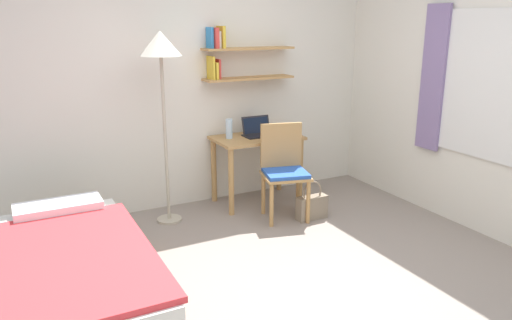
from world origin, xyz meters
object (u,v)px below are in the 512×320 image
(bed, at_px, (76,280))
(desk_chair, at_px, (284,167))
(water_bottle, at_px, (229,129))
(handbag, at_px, (312,206))
(desk, at_px, (257,150))
(standing_lamp, at_px, (161,56))
(laptop, at_px, (258,131))
(book_stack, at_px, (283,131))

(bed, relative_size, desk_chair, 2.06)
(water_bottle, bearing_deg, handbag, -53.75)
(desk, xyz_separation_m, water_bottle, (-0.29, 0.06, 0.25))
(desk_chair, bearing_deg, bed, -158.26)
(standing_lamp, bearing_deg, desk, 4.62)
(laptop, bearing_deg, book_stack, -13.37)
(bed, xyz_separation_m, standing_lamp, (1.03, 1.24, 1.35))
(desk_chair, distance_m, laptop, 0.60)
(water_bottle, xyz_separation_m, book_stack, (0.59, -0.08, -0.07))
(laptop, distance_m, handbag, 1.00)
(bed, height_order, desk, desk)
(desk_chair, bearing_deg, desk, 95.03)
(desk, distance_m, water_bottle, 0.39)
(desk_chair, relative_size, laptop, 2.86)
(bed, distance_m, standing_lamp, 2.10)
(desk, xyz_separation_m, laptop, (0.03, 0.04, 0.20))
(bed, xyz_separation_m, desk, (2.04, 1.32, 0.33))
(handbag, bearing_deg, bed, -164.50)
(bed, distance_m, laptop, 2.54)
(standing_lamp, xyz_separation_m, handbag, (1.27, -0.60, -1.46))
(book_stack, height_order, handbag, book_stack)
(bed, relative_size, handbag, 4.86)
(water_bottle, bearing_deg, book_stack, -7.80)
(bed, height_order, desk_chair, desk_chair)
(desk, bearing_deg, water_bottle, 168.54)
(desk_chair, height_order, book_stack, desk_chair)
(bed, bearing_deg, desk, 32.93)
(bed, bearing_deg, water_bottle, 38.30)
(laptop, bearing_deg, water_bottle, 176.96)
(bed, height_order, standing_lamp, standing_lamp)
(desk_chair, distance_m, handbag, 0.47)
(laptop, xyz_separation_m, book_stack, (0.27, -0.06, -0.02))
(bed, bearing_deg, book_stack, 29.03)
(bed, bearing_deg, desk_chair, 21.74)
(desk_chair, distance_m, water_bottle, 0.72)
(water_bottle, height_order, handbag, water_bottle)
(bed, xyz_separation_m, desk_chair, (2.09, 0.83, 0.27))
(standing_lamp, distance_m, handbag, 2.02)
(desk_chair, height_order, standing_lamp, standing_lamp)
(standing_lamp, distance_m, book_stack, 1.56)
(standing_lamp, bearing_deg, book_stack, 2.60)
(standing_lamp, relative_size, book_stack, 8.26)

